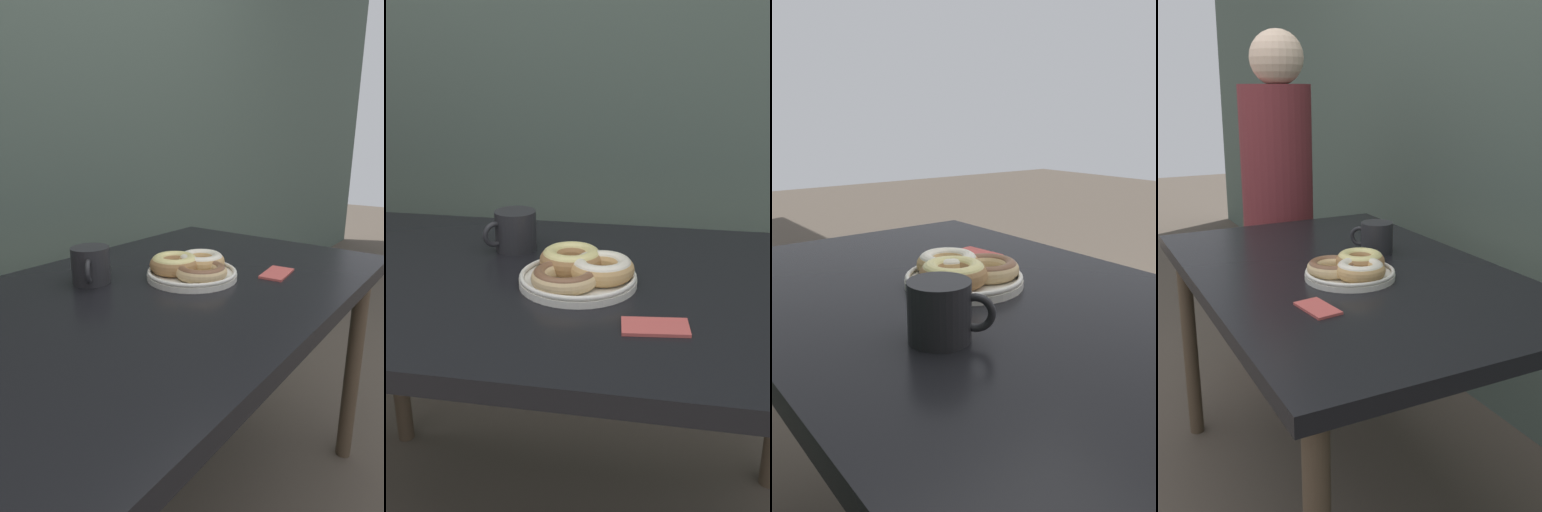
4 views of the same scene
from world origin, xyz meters
TOP-DOWN VIEW (x-y plane):
  - wall_back at (0.00, 1.12)m, footprint 8.00×0.05m
  - dining_table at (0.00, 0.38)m, footprint 1.23×0.79m
  - donut_plate at (0.07, 0.36)m, footprint 0.25×0.25m
  - coffee_mug at (-0.11, 0.54)m, footprint 0.11×0.11m
  - napkin at (0.23, 0.19)m, footprint 0.12×0.08m

SIDE VIEW (x-z plane):
  - dining_table at x=0.00m, z-range 0.29..1.02m
  - napkin at x=0.23m, z-range 0.73..0.74m
  - donut_plate at x=0.07m, z-range 0.73..0.79m
  - coffee_mug at x=-0.11m, z-range 0.73..0.82m
  - wall_back at x=0.00m, z-range 0.00..2.60m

